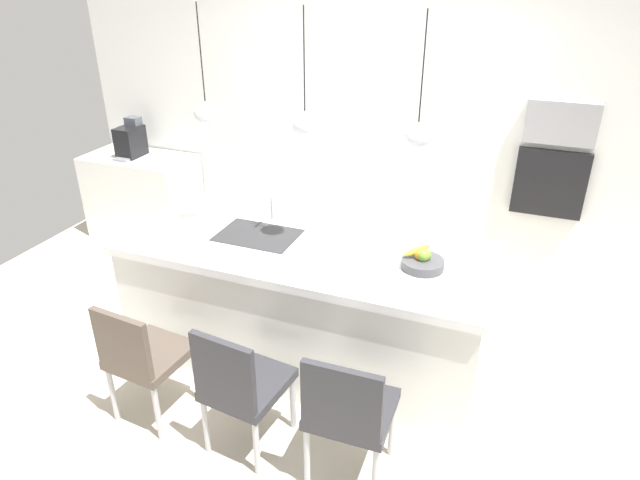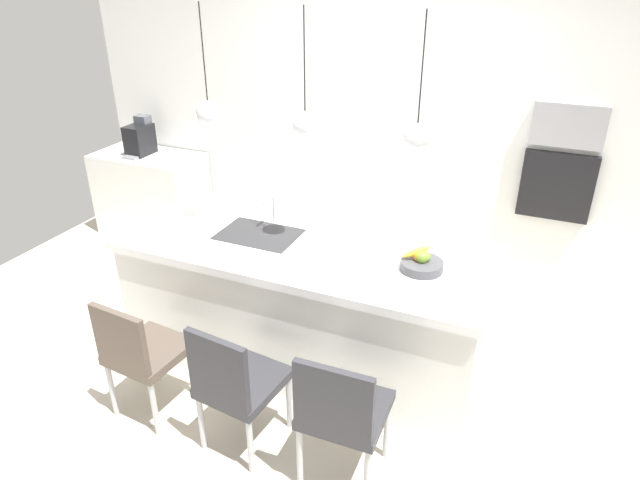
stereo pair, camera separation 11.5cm
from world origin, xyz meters
name	(u,v)px [view 1 (the left image)]	position (x,y,z in m)	size (l,w,h in m)	color
floor	(308,353)	(0.00, 0.00, 0.00)	(6.60, 6.60, 0.00)	beige
back_wall	(377,129)	(0.00, 1.65, 1.30)	(6.00, 0.10, 2.60)	white
kitchen_island	(307,301)	(0.00, 0.00, 0.47)	(2.54, 1.08, 0.93)	white
sink_basin	(258,236)	(-0.37, 0.00, 0.92)	(0.56, 0.40, 0.02)	#2D2D30
faucet	(270,205)	(-0.37, 0.21, 1.07)	(0.02, 0.17, 0.22)	silver
fruit_bowl	(423,261)	(0.80, -0.03, 0.98)	(0.27, 0.27, 0.16)	#4C4C51
side_counter	(143,196)	(-2.40, 1.28, 0.43)	(1.10, 0.60, 0.87)	white
coffee_machine	(131,140)	(-2.46, 1.28, 1.03)	(0.20, 0.35, 0.38)	black
microwave	(561,123)	(1.51, 1.58, 1.52)	(0.54, 0.08, 0.34)	#9E9EA3
oven	(550,183)	(1.51, 1.58, 1.02)	(0.56, 0.08, 0.56)	black
chair_near	(143,355)	(-0.69, -0.96, 0.49)	(0.46, 0.48, 0.86)	brown
chair_middle	(241,384)	(-0.01, -0.97, 0.48)	(0.47, 0.51, 0.88)	#333338
chair_far	(349,410)	(0.65, -0.97, 0.51)	(0.46, 0.45, 0.89)	#333338
pendant_light_left	(206,113)	(-0.70, 0.00, 1.76)	(0.16, 0.16, 0.76)	silver
pendant_light_center	(305,123)	(0.00, 0.00, 1.76)	(0.16, 0.16, 0.76)	silver
pendant_light_right	(418,135)	(0.70, 0.00, 1.76)	(0.16, 0.16, 0.76)	silver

